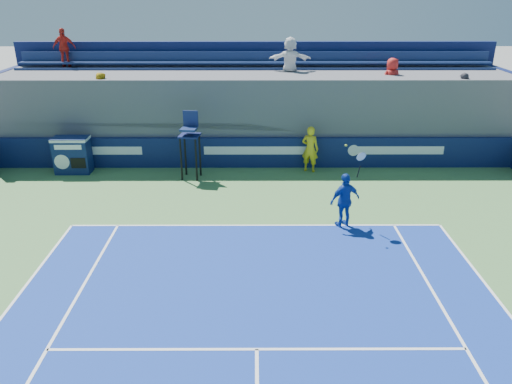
{
  "coord_description": "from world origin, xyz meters",
  "views": [
    {
      "loc": [
        -0.04,
        -1.45,
        6.6
      ],
      "look_at": [
        0.0,
        11.5,
        1.25
      ],
      "focal_mm": 35.0,
      "sensor_mm": 36.0,
      "label": 1
    }
  ],
  "objects_px": {
    "umpire_chair": "(190,138)",
    "ball_person": "(310,149)",
    "tennis_player": "(345,200)",
    "match_clock": "(72,154)"
  },
  "relations": [
    {
      "from": "umpire_chair",
      "to": "ball_person",
      "type": "bearing_deg",
      "value": 8.61
    },
    {
      "from": "umpire_chair",
      "to": "tennis_player",
      "type": "distance_m",
      "value": 6.47
    },
    {
      "from": "tennis_player",
      "to": "match_clock",
      "type": "bearing_deg",
      "value": 153.93
    },
    {
      "from": "tennis_player",
      "to": "ball_person",
      "type": "bearing_deg",
      "value": 96.29
    },
    {
      "from": "ball_person",
      "to": "umpire_chair",
      "type": "height_order",
      "value": "umpire_chair"
    },
    {
      "from": "umpire_chair",
      "to": "tennis_player",
      "type": "bearing_deg",
      "value": -39.46
    },
    {
      "from": "ball_person",
      "to": "tennis_player",
      "type": "xyz_separation_m",
      "value": [
        0.53,
        -4.76,
        -0.05
      ]
    },
    {
      "from": "match_clock",
      "to": "tennis_player",
      "type": "distance_m",
      "value": 10.6
    },
    {
      "from": "ball_person",
      "to": "umpire_chair",
      "type": "distance_m",
      "value": 4.54
    },
    {
      "from": "umpire_chair",
      "to": "match_clock",
      "type": "bearing_deg",
      "value": 172.93
    }
  ]
}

